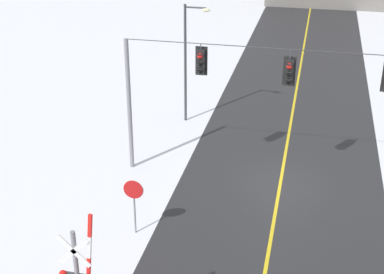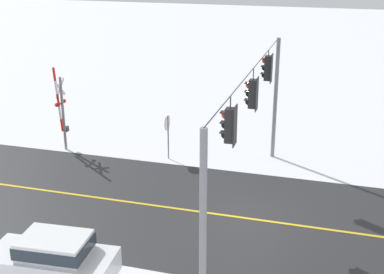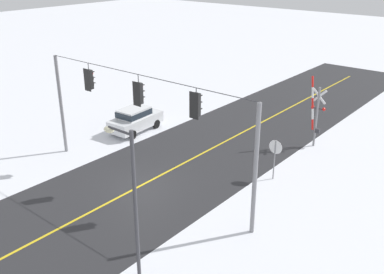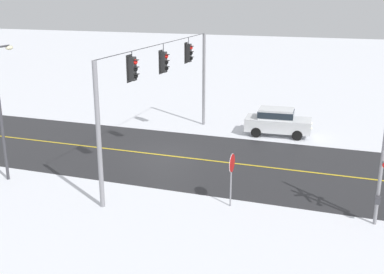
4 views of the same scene
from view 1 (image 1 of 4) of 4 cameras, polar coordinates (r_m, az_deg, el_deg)
ground_plane at (r=25.94m, az=8.87°, el=-4.55°), size 160.00×160.00×0.00m
road_asphalt at (r=31.29m, az=9.79°, el=0.83°), size 9.00×80.00×0.01m
lane_centre_line at (r=31.29m, az=9.79°, el=0.84°), size 0.14×72.00×0.01m
signal_span at (r=24.12m, az=9.62°, el=4.21°), size 14.20×0.47×6.22m
stop_sign at (r=21.54m, az=-5.88°, el=-5.79°), size 0.80×0.09×2.35m
streetlamp_near at (r=30.52m, az=-0.29°, el=8.44°), size 1.39×0.28×6.50m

